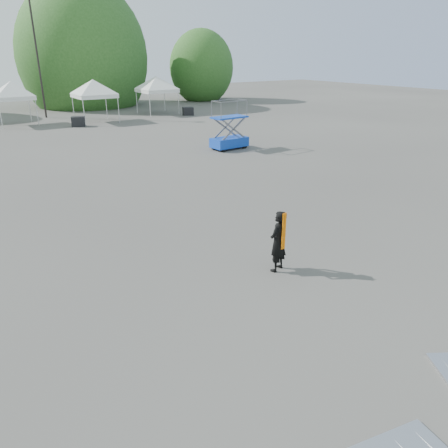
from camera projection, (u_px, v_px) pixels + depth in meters
ground at (218, 263)px, 11.98m from camera, size 120.00×120.00×0.00m
light_pole_east at (36, 50)px, 36.16m from camera, size 0.60×0.25×9.80m
tree_mid_e at (83, 57)px, 44.92m from camera, size 5.12×5.12×7.79m
tree_far_e at (201, 68)px, 50.58m from camera, size 3.84×3.84×5.84m
tent_e at (11, 84)px, 33.24m from camera, size 3.93×3.93×3.88m
tent_f at (93, 83)px, 34.79m from camera, size 4.26×4.26×3.88m
tent_g at (156, 79)px, 39.32m from camera, size 4.32×4.32×3.88m
man at (278, 241)px, 11.33m from camera, size 0.71×0.59×1.66m
scissor_lift at (229, 125)px, 25.47m from camera, size 2.23×1.22×2.80m
crate_mid at (78, 122)px, 33.57m from camera, size 1.17×1.05×0.75m
crate_east at (188, 111)px, 39.46m from camera, size 1.08×0.94×0.70m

